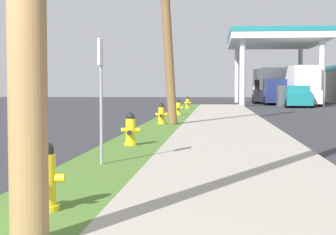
{
  "coord_description": "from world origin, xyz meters",
  "views": [
    {
      "loc": [
        2.59,
        -3.17,
        1.42
      ],
      "look_at": [
        1.38,
        10.92,
        0.65
      ],
      "focal_mm": 58.93,
      "sensor_mm": 36.0,
      "label": 1
    }
  ],
  "objects_px": {
    "car_teal_by_near_pump": "(297,97)",
    "fire_hydrant_second": "(130,131)",
    "truck_black_on_apron": "(264,87)",
    "truck_navy_at_forecourt": "(272,87)",
    "truck_white_at_far_bay": "(300,87)",
    "street_sign_post": "(101,75)",
    "fire_hydrant_fourth": "(178,108)",
    "fire_hydrant_fifth": "(188,103)",
    "fire_hydrant_nearest": "(45,180)",
    "fire_hydrant_third": "(161,115)"
  },
  "relations": [
    {
      "from": "street_sign_post",
      "to": "truck_white_at_far_bay",
      "type": "xyz_separation_m",
      "value": [
        8.63,
        35.18,
        -0.15
      ]
    },
    {
      "from": "fire_hydrant_nearest",
      "to": "fire_hydrant_second",
      "type": "bearing_deg",
      "value": 91.06
    },
    {
      "from": "fire_hydrant_nearest",
      "to": "truck_black_on_apron",
      "type": "relative_size",
      "value": 0.11
    },
    {
      "from": "fire_hydrant_fifth",
      "to": "fire_hydrant_nearest",
      "type": "bearing_deg",
      "value": -90.05
    },
    {
      "from": "street_sign_post",
      "to": "truck_black_on_apron",
      "type": "xyz_separation_m",
      "value": [
        6.42,
        42.61,
        -0.15
      ]
    },
    {
      "from": "fire_hydrant_fourth",
      "to": "car_teal_by_near_pump",
      "type": "height_order",
      "value": "car_teal_by_near_pump"
    },
    {
      "from": "fire_hydrant_nearest",
      "to": "truck_black_on_apron",
      "type": "bearing_deg",
      "value": 82.26
    },
    {
      "from": "fire_hydrant_nearest",
      "to": "truck_navy_at_forecourt",
      "type": "height_order",
      "value": "truck_navy_at_forecourt"
    },
    {
      "from": "fire_hydrant_nearest",
      "to": "car_teal_by_near_pump",
      "type": "relative_size",
      "value": 0.16
    },
    {
      "from": "fire_hydrant_nearest",
      "to": "car_teal_by_near_pump",
      "type": "bearing_deg",
      "value": 77.66
    },
    {
      "from": "truck_white_at_far_bay",
      "to": "fire_hydrant_nearest",
      "type": "bearing_deg",
      "value": -102.35
    },
    {
      "from": "fire_hydrant_nearest",
      "to": "truck_navy_at_forecourt",
      "type": "relative_size",
      "value": 0.11
    },
    {
      "from": "truck_white_at_far_bay",
      "to": "truck_navy_at_forecourt",
      "type": "bearing_deg",
      "value": 118.62
    },
    {
      "from": "fire_hydrant_nearest",
      "to": "truck_black_on_apron",
      "type": "distance_m",
      "value": 46.61
    },
    {
      "from": "truck_navy_at_forecourt",
      "to": "truck_black_on_apron",
      "type": "xyz_separation_m",
      "value": [
        -0.34,
        4.0,
        0.0
      ]
    },
    {
      "from": "fire_hydrant_fourth",
      "to": "car_teal_by_near_pump",
      "type": "bearing_deg",
      "value": 62.58
    },
    {
      "from": "fire_hydrant_fourth",
      "to": "truck_black_on_apron",
      "type": "bearing_deg",
      "value": 76.34
    },
    {
      "from": "fire_hydrant_fifth",
      "to": "car_teal_by_near_pump",
      "type": "distance_m",
      "value": 9.9
    },
    {
      "from": "fire_hydrant_third",
      "to": "fire_hydrant_nearest",
      "type": "bearing_deg",
      "value": -89.38
    },
    {
      "from": "fire_hydrant_second",
      "to": "car_teal_by_near_pump",
      "type": "bearing_deg",
      "value": 74.7
    },
    {
      "from": "fire_hydrant_nearest",
      "to": "truck_navy_at_forecourt",
      "type": "distance_m",
      "value": 42.7
    },
    {
      "from": "fire_hydrant_second",
      "to": "fire_hydrant_fifth",
      "type": "xyz_separation_m",
      "value": [
        0.15,
        22.47,
        0.0
      ]
    },
    {
      "from": "fire_hydrant_nearest",
      "to": "car_teal_by_near_pump",
      "type": "xyz_separation_m",
      "value": [
        7.73,
        35.32,
        0.28
      ]
    },
    {
      "from": "fire_hydrant_second",
      "to": "truck_navy_at_forecourt",
      "type": "relative_size",
      "value": 0.11
    },
    {
      "from": "truck_white_at_far_bay",
      "to": "fire_hydrant_fourth",
      "type": "bearing_deg",
      "value": -114.85
    },
    {
      "from": "fire_hydrant_nearest",
      "to": "truck_white_at_far_bay",
      "type": "distance_m",
      "value": 39.68
    },
    {
      "from": "fire_hydrant_second",
      "to": "street_sign_post",
      "type": "bearing_deg",
      "value": -90.39
    },
    {
      "from": "street_sign_post",
      "to": "truck_navy_at_forecourt",
      "type": "relative_size",
      "value": 0.33
    },
    {
      "from": "fire_hydrant_fourth",
      "to": "truck_white_at_far_bay",
      "type": "relative_size",
      "value": 0.11
    },
    {
      "from": "fire_hydrant_second",
      "to": "fire_hydrant_fourth",
      "type": "bearing_deg",
      "value": 89.38
    },
    {
      "from": "fire_hydrant_second",
      "to": "truck_white_at_far_bay",
      "type": "xyz_separation_m",
      "value": [
        8.61,
        32.11,
        1.04
      ]
    },
    {
      "from": "fire_hydrant_third",
      "to": "street_sign_post",
      "type": "relative_size",
      "value": 0.35
    },
    {
      "from": "truck_black_on_apron",
      "to": "truck_white_at_far_bay",
      "type": "xyz_separation_m",
      "value": [
        2.21,
        -7.43,
        0.0
      ]
    },
    {
      "from": "fire_hydrant_nearest",
      "to": "fire_hydrant_fourth",
      "type": "height_order",
      "value": "same"
    },
    {
      "from": "street_sign_post",
      "to": "car_teal_by_near_pump",
      "type": "relative_size",
      "value": 0.46
    },
    {
      "from": "fire_hydrant_fourth",
      "to": "street_sign_post",
      "type": "bearing_deg",
      "value": -90.57
    },
    {
      "from": "car_teal_by_near_pump",
      "to": "fire_hydrant_nearest",
      "type": "bearing_deg",
      "value": -102.34
    },
    {
      "from": "fire_hydrant_second",
      "to": "fire_hydrant_fourth",
      "type": "xyz_separation_m",
      "value": [
        0.15,
        13.84,
        0.0
      ]
    },
    {
      "from": "car_teal_by_near_pump",
      "to": "fire_hydrant_second",
      "type": "bearing_deg",
      "value": -105.3
    },
    {
      "from": "truck_black_on_apron",
      "to": "truck_navy_at_forecourt",
      "type": "bearing_deg",
      "value": -85.15
    },
    {
      "from": "car_teal_by_near_pump",
      "to": "truck_white_at_far_bay",
      "type": "height_order",
      "value": "truck_white_at_far_bay"
    },
    {
      "from": "fire_hydrant_fifth",
      "to": "street_sign_post",
      "type": "distance_m",
      "value": 25.57
    },
    {
      "from": "fire_hydrant_fifth",
      "to": "truck_navy_at_forecourt",
      "type": "distance_m",
      "value": 14.67
    },
    {
      "from": "car_teal_by_near_pump",
      "to": "street_sign_post",
      "type": "bearing_deg",
      "value": -103.92
    },
    {
      "from": "street_sign_post",
      "to": "fire_hydrant_fourth",
      "type": "bearing_deg",
      "value": 89.43
    },
    {
      "from": "fire_hydrant_fourth",
      "to": "truck_white_at_far_bay",
      "type": "distance_m",
      "value": 20.16
    },
    {
      "from": "street_sign_post",
      "to": "truck_black_on_apron",
      "type": "bearing_deg",
      "value": 81.44
    },
    {
      "from": "fire_hydrant_second",
      "to": "fire_hydrant_third",
      "type": "xyz_separation_m",
      "value": [
        -0.03,
        7.42,
        0.0
      ]
    },
    {
      "from": "truck_black_on_apron",
      "to": "truck_white_at_far_bay",
      "type": "bearing_deg",
      "value": -73.42
    },
    {
      "from": "truck_navy_at_forecourt",
      "to": "fire_hydrant_second",
      "type": "bearing_deg",
      "value": -100.73
    }
  ]
}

